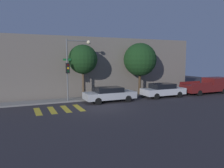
{
  "coord_description": "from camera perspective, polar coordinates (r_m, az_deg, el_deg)",
  "views": [
    {
      "loc": [
        -6.11,
        -15.77,
        3.84
      ],
      "look_at": [
        1.72,
        2.1,
        1.6
      ],
      "focal_mm": 35.0,
      "sensor_mm": 36.0,
      "label": 1
    }
  ],
  "objects": [
    {
      "name": "sedan_middle",
      "position": [
        22.58,
        13.16,
        -1.54
      ],
      "size": [
        4.42,
        1.83,
        1.39
      ],
      "color": "silver",
      "rests_on": "ground"
    },
    {
      "name": "sedan_near_corner",
      "position": [
        19.66,
        -0.65,
        -2.62
      ],
      "size": [
        4.61,
        1.86,
        1.32
      ],
      "color": "#B7BABF",
      "rests_on": "ground"
    },
    {
      "name": "building_row",
      "position": [
        24.8,
        -9.43,
        4.57
      ],
      "size": [
        26.0,
        6.0,
        6.04
      ],
      "primitive_type": "cube",
      "color": "slate",
      "rests_on": "ground"
    },
    {
      "name": "sidewalk",
      "position": [
        21.06,
        -6.43,
        -3.81
      ],
      "size": [
        26.0,
        1.66,
        0.14
      ],
      "primitive_type": "cube",
      "color": "gray",
      "rests_on": "ground"
    },
    {
      "name": "tree_midblock",
      "position": [
        23.14,
        7.33,
        6.32
      ],
      "size": [
        3.44,
        3.44,
        5.5
      ],
      "color": "#4C3823",
      "rests_on": "ground"
    },
    {
      "name": "ground_plane",
      "position": [
        17.34,
        -2.44,
        -6.25
      ],
      "size": [
        60.0,
        60.0,
        0.0
      ],
      "primitive_type": "plane",
      "color": "#2D2B30"
    },
    {
      "name": "crosswalk",
      "position": [
        17.24,
        -13.67,
        -6.5
      ],
      "size": [
        3.54,
        2.6,
        0.0
      ],
      "color": "gold",
      "rests_on": "ground"
    },
    {
      "name": "traffic_light_pole",
      "position": [
        19.68,
        -10.26,
        5.72
      ],
      "size": [
        2.53,
        0.56,
        5.59
      ],
      "color": "slate",
      "rests_on": "ground"
    },
    {
      "name": "tree_near_corner",
      "position": [
        20.66,
        -7.6,
        6.39
      ],
      "size": [
        2.73,
        2.73,
        5.18
      ],
      "color": "brown",
      "rests_on": "ground"
    },
    {
      "name": "pickup_truck",
      "position": [
        26.7,
        23.85,
        -0.4
      ],
      "size": [
        5.78,
        2.01,
        1.75
      ],
      "color": "maroon",
      "rests_on": "ground"
    }
  ]
}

